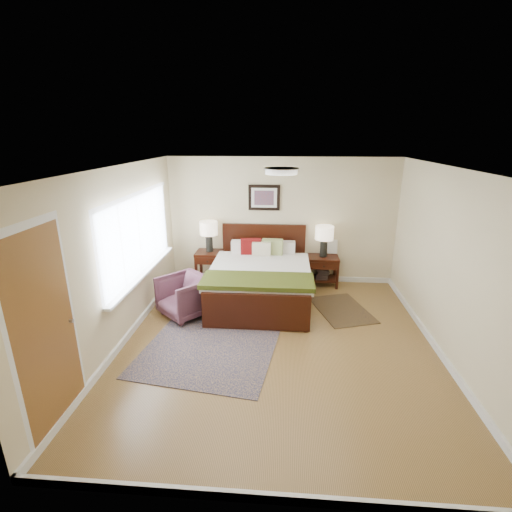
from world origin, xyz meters
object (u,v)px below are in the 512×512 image
lamp_right (324,235)px  lamp_left (209,231)px  armchair (185,296)px  rug_persian (218,336)px  nightstand_right (322,268)px  bed (260,273)px  nightstand_left (210,258)px

lamp_right → lamp_left: bearing=180.0°
armchair → rug_persian: bearing=-2.5°
nightstand_right → armchair: size_ratio=0.81×
bed → lamp_right: lamp_right is taller
bed → rug_persian: (-0.56, -1.31, -0.53)m
nightstand_left → armchair: armchair is taller
bed → lamp_left: bearing=142.2°
bed → lamp_left: size_ratio=3.56×
lamp_left → armchair: bearing=-95.2°
nightstand_left → lamp_right: 2.33m
lamp_right → armchair: size_ratio=0.81×
nightstand_left → lamp_right: size_ratio=1.06×
lamp_left → armchair: 1.68m
lamp_left → rug_persian: (0.52, -2.15, -1.08)m
lamp_left → rug_persian: bearing=-76.4°
nightstand_right → lamp_right: size_ratio=1.00×
nightstand_left → rug_persian: 2.26m
armchair → nightstand_right: bearing=74.0°
lamp_right → armchair: (-2.41, -1.50, -0.69)m
bed → nightstand_left: size_ratio=3.35×
nightstand_left → lamp_right: bearing=0.6°
bed → lamp_right: (1.19, 0.84, 0.49)m
nightstand_left → bed: bearing=-37.1°
nightstand_left → lamp_left: bearing=90.0°
lamp_left → rug_persian: 2.46m
lamp_left → bed: bearing=-37.8°
nightstand_right → rug_persian: (-1.75, -2.14, -0.36)m
rug_persian → lamp_right: bearing=59.2°
bed → nightstand_right: 1.46m
bed → nightstand_left: bed is taller
nightstand_right → rug_persian: bearing=-129.2°
bed → lamp_left: lamp_left is taller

